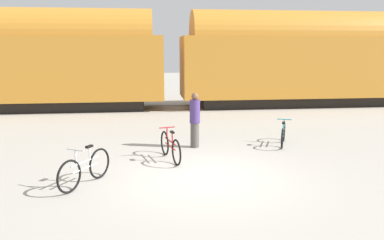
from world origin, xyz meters
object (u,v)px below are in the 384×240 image
(freight_train, at_px, (172,57))
(bicycle_teal, at_px, (283,134))
(bicycle_maroon, at_px, (170,147))
(bicycle_silver, at_px, (85,169))
(person_in_purple, at_px, (195,120))

(freight_train, xyz_separation_m, bicycle_teal, (3.07, -8.21, -2.32))
(bicycle_maroon, height_order, bicycle_teal, bicycle_maroon)
(bicycle_silver, bearing_deg, bicycle_maroon, 40.49)
(bicycle_maroon, bearing_deg, person_in_purple, 56.49)
(freight_train, height_order, bicycle_silver, freight_train)
(freight_train, height_order, bicycle_maroon, freight_train)
(freight_train, bearing_deg, person_in_purple, -88.87)
(bicycle_maroon, distance_m, person_in_purple, 1.64)
(freight_train, relative_size, bicycle_maroon, 15.23)
(bicycle_teal, relative_size, person_in_purple, 0.89)
(bicycle_silver, bearing_deg, bicycle_teal, 27.31)
(bicycle_silver, relative_size, person_in_purple, 0.89)
(bicycle_teal, bearing_deg, bicycle_maroon, -161.68)
(person_in_purple, bearing_deg, bicycle_maroon, 44.42)
(bicycle_maroon, distance_m, bicycle_silver, 2.72)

